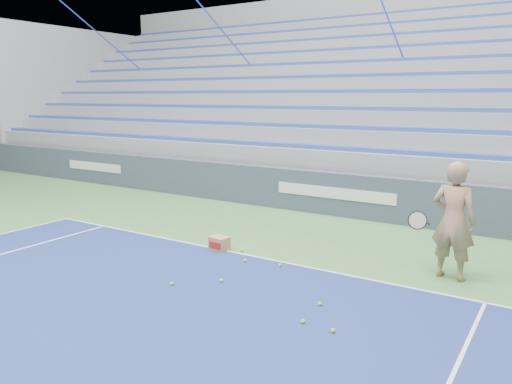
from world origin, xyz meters
TOP-DOWN VIEW (x-y plane):
  - sponsor_barrier at (0.00, 15.88)m, footprint 30.00×0.32m
  - bleachers at (0.00, 21.60)m, footprint 31.00×9.15m
  - tennis_player at (3.44, 12.71)m, footprint 1.00×0.91m
  - ball_box at (-0.74, 11.87)m, footprint 0.39×0.32m
  - tennis_ball_0 at (0.09, 11.52)m, footprint 0.07×0.07m
  - tennis_ball_1 at (0.77, 11.65)m, footprint 0.07×0.07m
  - tennis_ball_2 at (-0.30, 12.02)m, footprint 0.07×0.07m
  - tennis_ball_3 at (2.15, 9.85)m, footprint 0.07×0.07m
  - tennis_ball_4 at (2.60, 9.81)m, footprint 0.07×0.07m
  - tennis_ball_5 at (-0.26, 9.94)m, footprint 0.07×0.07m
  - tennis_ball_6 at (0.33, 10.48)m, footprint 0.07×0.07m
  - tennis_ball_7 at (2.09, 10.50)m, footprint 0.07×0.07m

SIDE VIEW (x-z plane):
  - tennis_ball_0 at x=0.09m, z-range 0.00..0.07m
  - tennis_ball_1 at x=0.77m, z-range 0.00..0.07m
  - tennis_ball_2 at x=-0.30m, z-range 0.00..0.07m
  - tennis_ball_3 at x=2.15m, z-range 0.00..0.07m
  - tennis_ball_4 at x=2.60m, z-range 0.00..0.07m
  - tennis_ball_5 at x=-0.26m, z-range 0.00..0.07m
  - tennis_ball_6 at x=0.33m, z-range 0.00..0.07m
  - tennis_ball_7 at x=2.09m, z-range 0.00..0.07m
  - ball_box at x=-0.74m, z-range 0.00..0.28m
  - sponsor_barrier at x=0.00m, z-range 0.00..1.10m
  - tennis_player at x=3.44m, z-range 0.00..1.98m
  - bleachers at x=0.00m, z-range -1.29..6.01m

